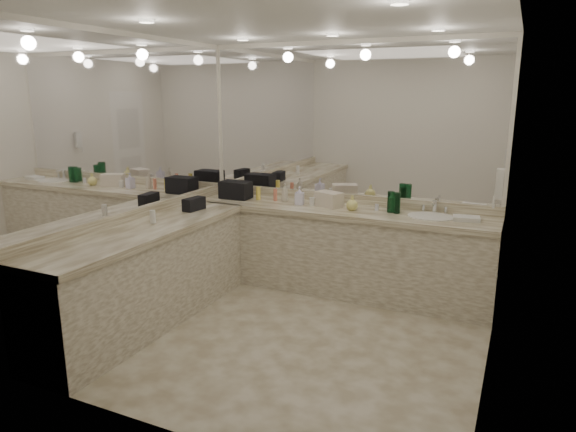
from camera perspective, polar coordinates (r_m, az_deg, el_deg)
The scene contains 33 objects.
floor at distance 4.61m, azimuth 0.17°, elevation -13.11°, with size 3.20×3.20×0.00m, color beige.
ceiling at distance 4.16m, azimuth 0.20°, elevation 20.93°, with size 3.20×3.20×0.00m, color white.
wall_back at distance 5.57m, azimuth 6.65°, elevation 5.52°, with size 3.20×0.02×2.60m, color silver.
wall_left at distance 5.06m, azimuth -16.57°, elevation 4.26°, with size 0.02×3.00×2.60m, color silver.
wall_right at distance 3.82m, azimuth 22.54°, elevation 0.96°, with size 0.02×3.00×2.60m, color silver.
vanity_back_base at distance 5.49m, azimuth 5.42°, elevation -4.00°, with size 3.20×0.60×0.84m, color silver.
vanity_back_top at distance 5.36m, azimuth 5.49°, elevation 0.56°, with size 3.20×0.64×0.06m, color beige.
vanity_left_base at distance 4.86m, azimuth -15.53°, elevation -6.76°, with size 0.60×2.40×0.84m, color silver.
vanity_left_top at distance 4.72m, azimuth -15.77°, elevation -1.65°, with size 0.64×2.42×0.06m, color beige.
backsplash_back at distance 5.61m, azimuth 6.49°, elevation 1.96°, with size 3.20×0.04×0.10m, color beige.
backsplash_left at distance 5.11m, azimuth -16.14°, elevation 0.37°, with size 0.04×3.00×0.10m, color beige.
mirror_back at distance 5.52m, azimuth 6.75°, elevation 10.40°, with size 3.12×0.01×1.55m, color white.
mirror_left at distance 5.00m, azimuth -16.83°, elevation 9.63°, with size 0.01×2.92×1.55m, color white.
sink at distance 5.14m, azimuth 15.57°, elevation -0.15°, with size 0.44×0.44×0.03m, color white.
faucet at distance 5.32m, azimuth 15.99°, elevation 1.12°, with size 0.24×0.16×0.14m, color silver.
wall_phone at distance 4.50m, azimuth 22.47°, elevation 3.37°, with size 0.06×0.10×0.24m, color white.
door at distance 3.40m, azimuth 21.54°, elevation -4.78°, with size 0.02×0.82×2.10m, color white.
black_toiletry_bag at distance 5.84m, azimuth -5.83°, elevation 2.88°, with size 0.34×0.21×0.19m, color black.
black_bag_spill at distance 5.32m, azimuth -10.41°, elevation 1.36°, with size 0.11×0.24×0.13m, color black.
cream_cosmetic_case at distance 5.41m, azimuth 4.56°, elevation 1.90°, with size 0.28×0.17×0.16m, color beige.
hand_towel at distance 5.09m, azimuth 19.21°, elevation -0.26°, with size 0.24×0.16×0.04m, color white.
lotion_left at distance 4.82m, azimuth -14.79°, elevation -0.20°, with size 0.05×0.05×0.12m, color white.
soap_bottle_a at distance 5.65m, azimuth -0.37°, elevation 2.65°, with size 0.08×0.08×0.20m, color beige.
soap_bottle_b at distance 5.49m, azimuth 1.29°, elevation 2.29°, with size 0.09×0.09×0.20m, color white.
soap_bottle_c at distance 5.25m, azimuth 7.14°, elevation 1.46°, with size 0.12×0.12×0.16m, color #E7DF7C.
green_bottle_0 at distance 5.20m, azimuth 12.02°, elevation 1.44°, with size 0.07×0.07×0.21m, color #15552C.
green_bottle_1 at distance 5.31m, azimuth 11.98°, elevation 1.56°, with size 0.07×0.07×0.19m, color #15552C.
green_bottle_2 at distance 5.22m, azimuth 11.35°, elevation 1.55°, with size 0.07×0.07×0.21m, color #15552C.
amenity_bottle_0 at distance 5.90m, azimuth -5.57°, elevation 2.41°, with size 0.05×0.05×0.07m, color silver.
amenity_bottle_1 at distance 5.28m, azimuth 9.83°, elevation 0.95°, with size 0.04×0.04×0.07m, color silver.
amenity_bottle_2 at distance 5.44m, azimuth 2.68°, elevation 1.61°, with size 0.06×0.06×0.09m, color white.
amenity_bottle_3 at distance 5.69m, azimuth -1.42°, elevation 2.39°, with size 0.04×0.04×0.14m, color #E57F66.
amenity_bottle_4 at distance 5.76m, azimuth -3.33°, elevation 2.53°, with size 0.05×0.05×0.14m, color #F2D84C.
Camera 1 is at (1.72, -3.75, 2.06)m, focal length 32.00 mm.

